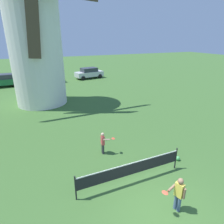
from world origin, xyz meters
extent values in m
plane|color=#3D662D|center=(0.00, 0.00, 0.00)|extent=(120.00, 120.00, 0.00)
cylinder|color=white|center=(-2.53, 14.69, 5.00)|extent=(4.42, 4.42, 10.00)
cylinder|color=black|center=(-2.62, 1.73, 0.55)|extent=(0.06, 0.06, 1.10)
cylinder|color=black|center=(2.18, 1.73, 0.55)|extent=(0.06, 0.06, 1.10)
cube|color=black|center=(-0.22, 1.73, 0.68)|extent=(4.76, 0.01, 0.55)
cube|color=white|center=(-0.22, 1.73, 0.97)|extent=(4.76, 0.02, 0.04)
cylinder|color=slate|center=(0.62, -0.29, 0.31)|extent=(0.13, 0.13, 0.63)
cylinder|color=slate|center=(0.59, -0.15, 0.31)|extent=(0.13, 0.13, 0.63)
cube|color=#E5CC4C|center=(0.60, -0.22, 0.90)|extent=(0.24, 0.34, 0.56)
sphere|color=#89664C|center=(0.60, -0.22, 1.28)|extent=(0.21, 0.21, 0.21)
cylinder|color=#89664C|center=(0.65, -0.41, 0.88)|extent=(0.09, 0.09, 0.42)
cylinder|color=#89664C|center=(0.38, -0.10, 0.99)|extent=(0.44, 0.19, 0.16)
cylinder|color=#D84C33|center=(0.22, -0.14, 0.99)|extent=(0.22, 0.08, 0.04)
ellipsoid|color=#D84C33|center=(0.00, -0.19, 0.99)|extent=(0.23, 0.28, 0.03)
cylinder|color=#333338|center=(-0.48, 4.40, 0.28)|extent=(0.11, 0.11, 0.56)
cylinder|color=#333338|center=(-0.49, 4.26, 0.28)|extent=(0.11, 0.11, 0.56)
cube|color=#DB4C4C|center=(-0.49, 4.33, 0.81)|extent=(0.17, 0.28, 0.50)
sphere|color=#DBB28E|center=(-0.49, 4.33, 1.14)|extent=(0.19, 0.19, 0.19)
cylinder|color=#DBB28E|center=(-0.47, 4.51, 0.79)|extent=(0.08, 0.08, 0.37)
cylinder|color=#DBB28E|center=(-0.33, 4.16, 0.88)|extent=(0.38, 0.11, 0.14)
cylinder|color=#D84C33|center=(-0.19, 4.15, 0.88)|extent=(0.22, 0.04, 0.04)
ellipsoid|color=#D84C33|center=(0.03, 4.14, 0.88)|extent=(0.20, 0.25, 0.03)
sphere|color=#4CB259|center=(2.76, 2.18, 0.11)|extent=(0.22, 0.22, 0.22)
cube|color=#1E6638|center=(-6.45, 23.44, 0.65)|extent=(4.50, 1.94, 0.70)
cube|color=#2D333D|center=(-6.45, 23.44, 1.28)|extent=(2.55, 1.63, 0.56)
cylinder|color=black|center=(-4.99, 24.37, 0.30)|extent=(0.61, 0.21, 0.60)
cylinder|color=black|center=(-4.90, 22.67, 0.30)|extent=(0.61, 0.21, 0.60)
cube|color=silver|center=(-1.01, 23.44, 0.65)|extent=(4.17, 2.03, 0.70)
cube|color=#2D333D|center=(-1.01, 23.44, 1.28)|extent=(2.38, 1.68, 0.56)
cylinder|color=black|center=(0.29, 24.40, 0.30)|extent=(0.61, 0.23, 0.60)
cylinder|color=black|center=(0.43, 22.71, 0.30)|extent=(0.61, 0.23, 0.60)
cylinder|color=black|center=(-2.45, 24.17, 0.30)|extent=(0.61, 0.23, 0.60)
cylinder|color=black|center=(-2.31, 22.48, 0.30)|extent=(0.61, 0.23, 0.60)
cube|color=silver|center=(5.13, 24.22, 0.65)|extent=(4.33, 2.33, 0.70)
cube|color=#2D333D|center=(5.13, 24.22, 1.28)|extent=(2.51, 1.84, 0.56)
cylinder|color=black|center=(6.38, 25.28, 0.30)|extent=(0.62, 0.27, 0.60)
cylinder|color=black|center=(6.64, 23.60, 0.30)|extent=(0.62, 0.27, 0.60)
cylinder|color=black|center=(3.62, 24.84, 0.30)|extent=(0.62, 0.27, 0.60)
cylinder|color=black|center=(3.88, 23.16, 0.30)|extent=(0.62, 0.27, 0.60)
camera|label=1|loc=(-3.75, -4.22, 5.92)|focal=31.53mm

